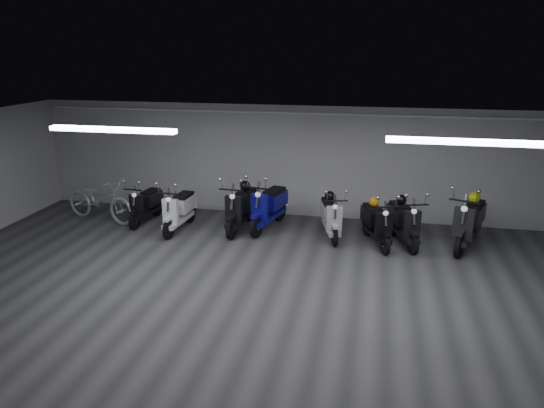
% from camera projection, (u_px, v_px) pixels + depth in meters
% --- Properties ---
extents(floor, '(14.00, 10.00, 0.01)m').
position_uv_depth(floor, '(264.00, 310.00, 8.45)').
color(floor, '#343437').
rests_on(floor, ground).
extents(ceiling, '(14.00, 10.00, 0.01)m').
position_uv_depth(ceiling, '(263.00, 142.00, 7.61)').
color(ceiling, gray).
rests_on(ceiling, ground).
extents(back_wall, '(14.00, 0.01, 2.80)m').
position_uv_depth(back_wall, '(307.00, 162.00, 12.71)').
color(back_wall, '#A8A8AA').
rests_on(back_wall, ground).
extents(fluor_strip_left, '(2.40, 0.18, 0.08)m').
position_uv_depth(fluor_strip_left, '(112.00, 130.00, 9.15)').
color(fluor_strip_left, white).
rests_on(fluor_strip_left, ceiling).
extents(fluor_strip_right, '(2.40, 0.18, 0.08)m').
position_uv_depth(fluor_strip_right, '(464.00, 142.00, 7.99)').
color(fluor_strip_right, white).
rests_on(fluor_strip_right, ceiling).
extents(conduit, '(13.60, 0.05, 0.05)m').
position_uv_depth(conduit, '(308.00, 113.00, 12.27)').
color(conduit, white).
rests_on(conduit, back_wall).
extents(scooter_0, '(0.68, 1.66, 1.21)m').
position_uv_depth(scooter_0, '(145.00, 199.00, 12.46)').
color(scooter_0, black).
rests_on(scooter_0, floor).
extents(scooter_2, '(0.69, 1.80, 1.32)m').
position_uv_depth(scooter_2, '(179.00, 204.00, 11.90)').
color(scooter_2, white).
rests_on(scooter_2, floor).
extents(scooter_3, '(0.82, 1.96, 1.42)m').
position_uv_depth(scooter_3, '(241.00, 201.00, 11.92)').
color(scooter_3, black).
rests_on(scooter_3, floor).
extents(scooter_4, '(1.08, 2.04, 1.44)m').
position_uv_depth(scooter_4, '(269.00, 200.00, 11.99)').
color(scooter_4, '#0D0C79').
rests_on(scooter_4, floor).
extents(scooter_6, '(0.98, 1.79, 1.26)m').
position_uv_depth(scooter_6, '(331.00, 210.00, 11.50)').
color(scooter_6, '#B3B2B6').
rests_on(scooter_6, floor).
extents(scooter_7, '(1.12, 1.81, 1.28)m').
position_uv_depth(scooter_7, '(377.00, 217.00, 11.05)').
color(scooter_7, black).
rests_on(scooter_7, floor).
extents(scooter_8, '(1.11, 1.88, 1.33)m').
position_uv_depth(scooter_8, '(404.00, 215.00, 11.07)').
color(scooter_8, black).
rests_on(scooter_8, floor).
extents(scooter_9, '(1.36, 2.11, 1.49)m').
position_uv_depth(scooter_9, '(470.00, 214.00, 10.86)').
color(scooter_9, black).
rests_on(scooter_9, floor).
extents(bicycle, '(2.21, 1.28, 1.35)m').
position_uv_depth(bicycle, '(99.00, 195.00, 12.55)').
color(bicycle, silver).
rests_on(bicycle, floor).
extents(helmet_0, '(0.26, 0.26, 0.26)m').
position_uv_depth(helmet_0, '(245.00, 186.00, 12.07)').
color(helmet_0, black).
rests_on(helmet_0, scooter_3).
extents(helmet_1, '(0.25, 0.25, 0.25)m').
position_uv_depth(helmet_1, '(474.00, 198.00, 10.99)').
color(helmet_1, '#B1C50B').
rests_on(helmet_1, scooter_9).
extents(helmet_2, '(0.23, 0.23, 0.23)m').
position_uv_depth(helmet_2, '(330.00, 196.00, 11.65)').
color(helmet_2, black).
rests_on(helmet_2, scooter_6).
extents(helmet_3, '(0.23, 0.23, 0.23)m').
position_uv_depth(helmet_3, '(401.00, 200.00, 11.23)').
color(helmet_3, black).
rests_on(helmet_3, scooter_8).
extents(helmet_4, '(0.23, 0.23, 0.23)m').
position_uv_depth(helmet_4, '(374.00, 202.00, 11.19)').
color(helmet_4, '#CB7E0B').
rests_on(helmet_4, scooter_7).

